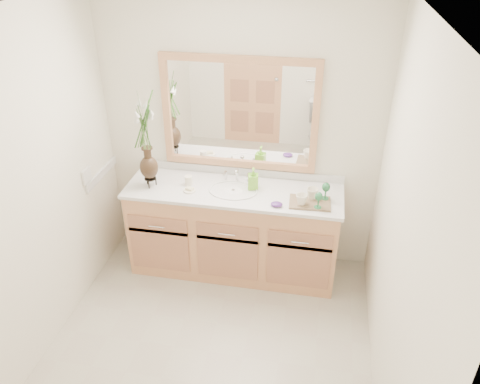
% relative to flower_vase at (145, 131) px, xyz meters
% --- Properties ---
extents(floor, '(2.60, 2.60, 0.00)m').
position_rel_flower_vase_xyz_m(floor, '(0.71, -0.95, -1.33)').
color(floor, beige).
rests_on(floor, ground).
extents(ceiling, '(2.40, 2.60, 0.02)m').
position_rel_flower_vase_xyz_m(ceiling, '(0.71, -0.95, 1.07)').
color(ceiling, white).
rests_on(ceiling, wall_back).
extents(wall_back, '(2.40, 0.02, 2.40)m').
position_rel_flower_vase_xyz_m(wall_back, '(0.71, 0.35, -0.13)').
color(wall_back, white).
rests_on(wall_back, floor).
extents(wall_left, '(0.02, 2.60, 2.40)m').
position_rel_flower_vase_xyz_m(wall_left, '(-0.49, -0.95, -0.13)').
color(wall_left, white).
rests_on(wall_left, floor).
extents(wall_right, '(0.02, 2.60, 2.40)m').
position_rel_flower_vase_xyz_m(wall_right, '(1.91, -0.95, -0.13)').
color(wall_right, white).
rests_on(wall_right, floor).
extents(vanity, '(1.80, 0.55, 0.80)m').
position_rel_flower_vase_xyz_m(vanity, '(0.71, 0.07, -0.93)').
color(vanity, tan).
rests_on(vanity, floor).
extents(counter, '(1.84, 0.57, 0.03)m').
position_rel_flower_vase_xyz_m(counter, '(0.71, 0.07, -0.52)').
color(counter, white).
rests_on(counter, vanity).
extents(sink, '(0.38, 0.34, 0.23)m').
position_rel_flower_vase_xyz_m(sink, '(0.71, 0.05, -0.56)').
color(sink, white).
rests_on(sink, counter).
extents(mirror, '(1.32, 0.04, 0.97)m').
position_rel_flower_vase_xyz_m(mirror, '(0.71, 0.33, 0.07)').
color(mirror, white).
rests_on(mirror, wall_back).
extents(switch_plate, '(0.02, 0.12, 0.12)m').
position_rel_flower_vase_xyz_m(switch_plate, '(-0.48, -0.18, -0.35)').
color(switch_plate, white).
rests_on(switch_plate, wall_left).
extents(flower_vase, '(0.18, 0.18, 0.74)m').
position_rel_flower_vase_xyz_m(flower_vase, '(0.00, 0.00, 0.00)').
color(flower_vase, black).
rests_on(flower_vase, counter).
extents(tumbler, '(0.07, 0.07, 0.08)m').
position_rel_flower_vase_xyz_m(tumbler, '(0.31, 0.08, -0.46)').
color(tumbler, white).
rests_on(tumbler, counter).
extents(soap_dish, '(0.11, 0.11, 0.03)m').
position_rel_flower_vase_xyz_m(soap_dish, '(0.35, -0.03, -0.49)').
color(soap_dish, white).
rests_on(soap_dish, counter).
extents(soap_bottle, '(0.09, 0.09, 0.17)m').
position_rel_flower_vase_xyz_m(soap_bottle, '(0.87, 0.12, -0.42)').
color(soap_bottle, '#78CD30').
rests_on(soap_bottle, counter).
extents(purple_dish, '(0.11, 0.09, 0.03)m').
position_rel_flower_vase_xyz_m(purple_dish, '(1.10, -0.13, -0.49)').
color(purple_dish, '#52297B').
rests_on(purple_dish, counter).
extents(tray, '(0.34, 0.23, 0.02)m').
position_rel_flower_vase_xyz_m(tray, '(1.36, -0.04, -0.50)').
color(tray, brown).
rests_on(tray, counter).
extents(mug_left, '(0.11, 0.11, 0.09)m').
position_rel_flower_vase_xyz_m(mug_left, '(1.29, -0.09, -0.44)').
color(mug_left, white).
rests_on(mug_left, tray).
extents(mug_right, '(0.11, 0.10, 0.10)m').
position_rel_flower_vase_xyz_m(mug_right, '(1.37, 0.02, -0.44)').
color(mug_right, white).
rests_on(mug_right, tray).
extents(goblet_front, '(0.06, 0.06, 0.14)m').
position_rel_flower_vase_xyz_m(goblet_front, '(1.42, -0.12, -0.40)').
color(goblet_front, '#256F3E').
rests_on(goblet_front, tray).
extents(goblet_back, '(0.07, 0.07, 0.15)m').
position_rel_flower_vase_xyz_m(goblet_back, '(1.47, 0.03, -0.39)').
color(goblet_back, '#256F3E').
rests_on(goblet_back, tray).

